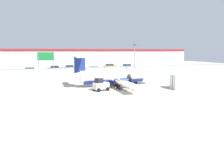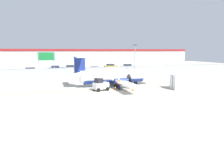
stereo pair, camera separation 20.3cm
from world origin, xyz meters
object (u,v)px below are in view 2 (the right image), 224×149
(commuter_airplane, at_px, (115,76))
(highway_sign, at_px, (46,58))
(parked_car_0, at_px, (31,71))
(cargo_container, at_px, (180,82))
(baggage_tug, at_px, (101,85))
(traffic_cone_near_right, at_px, (133,89))
(traffic_cone_far_left, at_px, (130,86))
(ground_crew_worker, at_px, (119,84))
(traffic_cone_near_left, at_px, (115,88))
(parked_car_3, at_px, (94,69))
(parked_car_2, at_px, (70,68))
(apron_light_pole, at_px, (135,57))
(parked_car_4, at_px, (111,66))
(traffic_cone_far_right, at_px, (108,83))
(parked_car_5, at_px, (127,66))
(parked_car_1, at_px, (56,68))

(commuter_airplane, distance_m, highway_sign, 19.24)
(parked_car_0, bearing_deg, cargo_container, -51.81)
(baggage_tug, relative_size, highway_sign, 0.46)
(cargo_container, bearing_deg, traffic_cone_near_right, -178.93)
(commuter_airplane, height_order, traffic_cone_far_left, commuter_airplane)
(parked_car_0, relative_size, highway_sign, 0.77)
(ground_crew_worker, relative_size, parked_car_0, 0.40)
(cargo_container, height_order, traffic_cone_near_left, cargo_container)
(traffic_cone_near_left, relative_size, traffic_cone_near_right, 1.00)
(traffic_cone_near_left, xyz_separation_m, parked_car_3, (2.51, 24.77, 0.58))
(traffic_cone_far_left, xyz_separation_m, parked_car_3, (-0.19, 24.09, 0.58))
(cargo_container, relative_size, traffic_cone_near_left, 4.23)
(parked_car_2, distance_m, apron_light_pole, 21.98)
(traffic_cone_far_left, relative_size, parked_car_4, 0.15)
(apron_light_pole, bearing_deg, traffic_cone_far_right, -133.35)
(traffic_cone_far_right, xyz_separation_m, apron_light_pole, (9.66, 10.24, 3.99))
(parked_car_3, distance_m, apron_light_pole, 12.80)
(baggage_tug, relative_size, parked_car_5, 0.60)
(traffic_cone_near_left, distance_m, parked_car_3, 24.90)
(commuter_airplane, distance_m, traffic_cone_far_left, 3.43)
(cargo_container, height_order, highway_sign, highway_sign)
(ground_crew_worker, bearing_deg, apron_light_pole, -172.87)
(parked_car_1, bearing_deg, parked_car_4, 12.93)
(apron_light_pole, bearing_deg, parked_car_1, 137.26)
(commuter_airplane, bearing_deg, parked_car_5, 63.83)
(commuter_airplane, xyz_separation_m, parked_car_1, (-8.46, 27.21, -0.71))
(commuter_airplane, height_order, traffic_cone_far_right, commuter_airplane)
(traffic_cone_far_right, distance_m, apron_light_pole, 14.63)
(parked_car_3, xyz_separation_m, parked_car_4, (7.35, 8.77, 0.00))
(traffic_cone_far_left, relative_size, apron_light_pole, 0.09)
(baggage_tug, bearing_deg, cargo_container, -28.36)
(cargo_container, xyz_separation_m, apron_light_pole, (0.32, 17.14, 3.20))
(traffic_cone_near_left, distance_m, parked_car_0, 29.53)
(apron_light_pole, bearing_deg, cargo_container, -91.07)
(parked_car_5, bearing_deg, highway_sign, 24.95)
(traffic_cone_near_left, bearing_deg, apron_light_pole, 56.44)
(parked_car_0, xyz_separation_m, parked_car_1, (6.21, 4.41, 0.00))
(cargo_container, xyz_separation_m, traffic_cone_near_left, (-9.53, 2.30, -0.79))
(parked_car_2, distance_m, highway_sign, 14.77)
(parked_car_0, bearing_deg, commuter_airplane, -57.92)
(ground_crew_worker, xyz_separation_m, cargo_container, (9.03, -2.17, 0.15))
(parked_car_2, height_order, parked_car_5, same)
(parked_car_2, xyz_separation_m, parked_car_3, (5.84, -7.34, 0.00))
(highway_sign, bearing_deg, parked_car_5, 26.59)
(cargo_container, xyz_separation_m, parked_car_2, (-12.85, 34.40, -0.21))
(parked_car_5, relative_size, apron_light_pole, 0.58)
(traffic_cone_near_right, bearing_deg, parked_car_5, 69.22)
(parked_car_4, bearing_deg, traffic_cone_far_left, -107.52)
(commuter_airplane, xyz_separation_m, parked_car_4, (8.69, 30.07, -0.71))
(ground_crew_worker, distance_m, cargo_container, 9.29)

